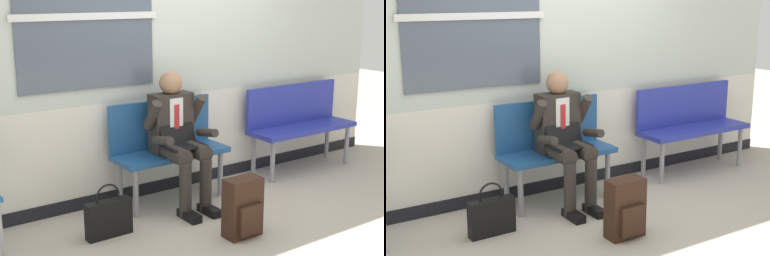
# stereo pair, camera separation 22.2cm
# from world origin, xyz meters

# --- Properties ---
(ground_plane) EXTENTS (18.00, 18.00, 0.00)m
(ground_plane) POSITION_xyz_m (0.00, 0.00, 0.00)
(ground_plane) COLOR #B2A899
(station_wall) EXTENTS (5.64, 0.17, 2.86)m
(station_wall) POSITION_xyz_m (-0.02, 0.70, 1.43)
(station_wall) COLOR beige
(station_wall) RESTS_ON ground
(bench_with_person) EXTENTS (1.10, 0.42, 0.96)m
(bench_with_person) POSITION_xyz_m (-0.20, 0.43, 0.56)
(bench_with_person) COLOR navy
(bench_with_person) RESTS_ON ground
(bench_empty) EXTENTS (1.33, 0.42, 0.95)m
(bench_empty) POSITION_xyz_m (1.55, 0.43, 0.56)
(bench_empty) COLOR #28339E
(bench_empty) RESTS_ON ground
(person_seated) EXTENTS (0.57, 0.70, 1.25)m
(person_seated) POSITION_xyz_m (-0.20, 0.22, 0.67)
(person_seated) COLOR #2D2823
(person_seated) RESTS_ON ground
(backpack) EXTENTS (0.31, 0.20, 0.50)m
(backpack) POSITION_xyz_m (-0.14, -0.63, 0.24)
(backpack) COLOR #331E14
(backpack) RESTS_ON ground
(handbag) EXTENTS (0.39, 0.10, 0.45)m
(handbag) POSITION_xyz_m (-1.04, -0.02, 0.17)
(handbag) COLOR black
(handbag) RESTS_ON ground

